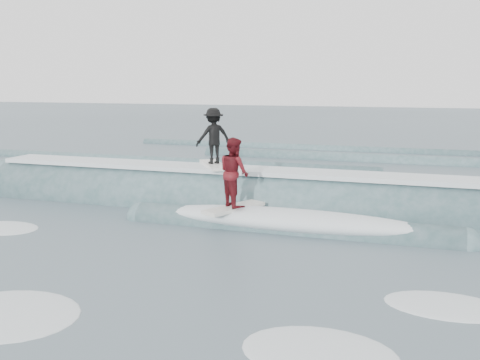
% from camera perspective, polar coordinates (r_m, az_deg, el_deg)
% --- Properties ---
extents(ground, '(160.00, 160.00, 0.00)m').
position_cam_1_polar(ground, '(11.74, -8.05, -9.71)').
color(ground, '#384951').
rests_on(ground, ground).
extents(breaking_wave, '(20.71, 4.02, 2.47)m').
position_cam_1_polar(breaking_wave, '(17.02, 1.42, -3.11)').
color(breaking_wave, '#345658').
rests_on(breaking_wave, ground).
extents(surfer_black, '(1.57, 1.97, 1.90)m').
position_cam_1_polar(surfer_black, '(17.32, -2.84, 4.50)').
color(surfer_black, silver).
rests_on(surfer_black, ground).
extents(surfer_red, '(1.39, 2.03, 2.05)m').
position_cam_1_polar(surfer_red, '(14.89, -0.64, 0.56)').
color(surfer_red, silver).
rests_on(surfer_red, ground).
extents(whitewater, '(14.76, 6.42, 0.10)m').
position_cam_1_polar(whitewater, '(11.02, -12.14, -11.22)').
color(whitewater, white).
rests_on(whitewater, ground).
extents(far_swells, '(34.17, 8.65, 0.80)m').
position_cam_1_polar(far_swells, '(28.35, 6.72, 2.20)').
color(far_swells, '#345658').
rests_on(far_swells, ground).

